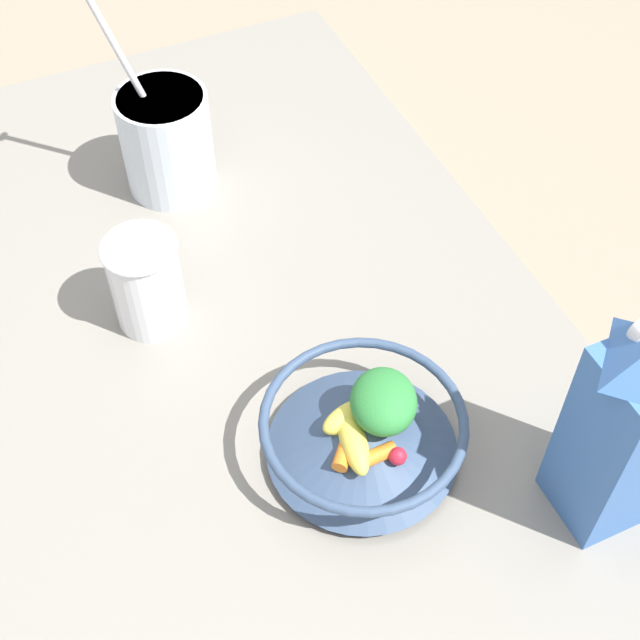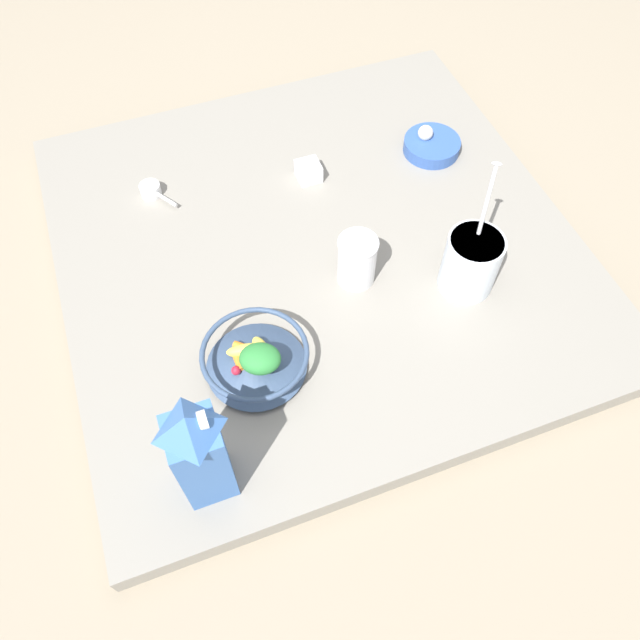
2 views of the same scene
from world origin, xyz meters
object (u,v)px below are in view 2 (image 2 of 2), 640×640
Objects in this scene: fruit_bowl at (256,358)px; spice_jar at (309,172)px; milk_carton at (199,453)px; yogurt_tub at (471,260)px; drinking_cup at (357,259)px; garlic_bowl at (431,145)px.

spice_jar is at bearing -30.57° from fruit_bowl.
yogurt_tub is at bearing -69.41° from milk_carton.
milk_carton is at bearing 128.80° from drinking_cup.
fruit_bowl is at bearing -37.34° from milk_carton.
milk_carton is 0.94× the size of yogurt_tub.
milk_carton is at bearing 147.37° from spice_jar.
spice_jar is at bearing 87.29° from garlic_bowl.
drinking_cup is at bearing -61.96° from fruit_bowl.
drinking_cup is at bearing 178.67° from spice_jar.
yogurt_tub reaches higher than fruit_bowl.
yogurt_tub is at bearing -84.41° from fruit_bowl.
drinking_cup is (0.13, -0.25, 0.02)m from fruit_bowl.
yogurt_tub is 5.11× the size of spice_jar.
garlic_bowl is at bearing -15.83° from yogurt_tub.
yogurt_tub is at bearing 164.17° from garlic_bowl.
spice_jar is at bearing -32.63° from milk_carton.
milk_carton is 2.25× the size of drinking_cup.
fruit_bowl is at bearing 95.59° from yogurt_tub.
fruit_bowl is at bearing 118.04° from drinking_cup.
milk_carton is 0.63m from yogurt_tub.
drinking_cup is at bearing 66.06° from yogurt_tub.
milk_carton is at bearing 130.78° from garlic_bowl.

